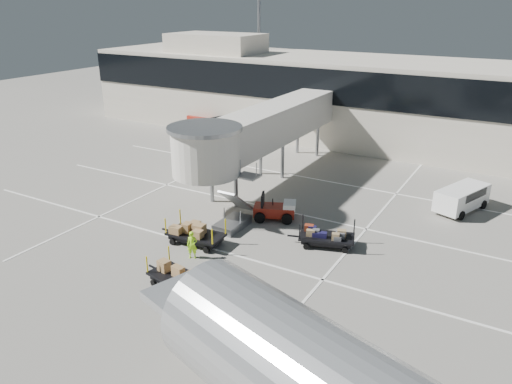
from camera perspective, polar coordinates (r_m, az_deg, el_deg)
ground at (r=27.28m, az=-5.90°, el=-8.59°), size 140.00×140.00×0.00m
lane_markings at (r=34.71m, az=2.16°, el=-1.68°), size 40.00×30.00×0.02m
terminal at (r=51.91m, az=13.44°, el=10.21°), size 64.00×12.11×15.20m
jet_bridge at (r=37.30m, az=-0.14°, el=6.90°), size 5.70×20.40×6.03m
baggage_tug at (r=32.57m, az=2.24°, el=-2.08°), size 2.96×2.52×1.76m
suitcase_cart at (r=29.40m, az=8.04°, el=-5.12°), size 3.97×2.46×1.53m
box_cart_near at (r=25.36m, az=-8.80°, el=-9.70°), size 4.00×2.14×1.53m
box_cart_far at (r=29.56m, az=-6.95°, el=-4.76°), size 4.13×1.85×1.60m
ground_worker at (r=27.94m, az=-7.31°, el=-6.03°), size 0.69×0.60×1.59m
minivan at (r=36.66m, az=22.57°, el=-0.45°), size 3.17×4.69×1.65m
belt_loader at (r=54.54m, az=-5.91°, el=7.63°), size 4.69×2.97×2.12m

